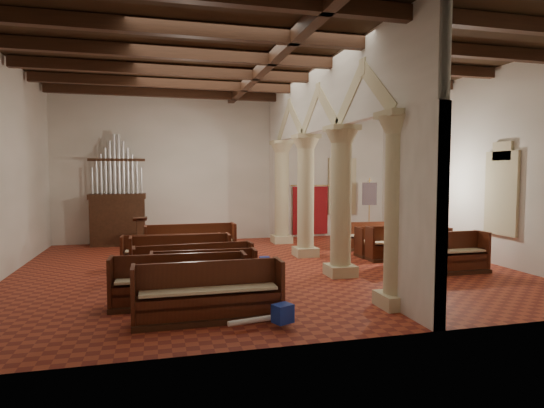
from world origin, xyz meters
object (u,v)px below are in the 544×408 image
(processional_banner, at_px, (369,221))
(aisle_pew_0, at_px, (450,259))
(pipe_organ, at_px, (118,210))
(nave_pew_0, at_px, (209,301))
(lectern, at_px, (140,236))

(processional_banner, xyz_separation_m, aisle_pew_0, (-0.46, -5.98, -0.44))
(pipe_organ, distance_m, nave_pew_0, 10.23)
(lectern, height_order, nave_pew_0, lectern)
(nave_pew_0, height_order, aisle_pew_0, aisle_pew_0)
(pipe_organ, relative_size, lectern, 3.57)
(pipe_organ, bearing_deg, aisle_pew_0, -38.14)
(pipe_organ, height_order, processional_banner, pipe_organ)
(pipe_organ, xyz_separation_m, nave_pew_0, (2.40, -9.89, -1.00))
(aisle_pew_0, bearing_deg, nave_pew_0, -160.50)
(lectern, distance_m, nave_pew_0, 8.75)
(pipe_organ, relative_size, nave_pew_0, 1.55)
(pipe_organ, distance_m, processional_banner, 10.02)
(lectern, distance_m, aisle_pew_0, 10.56)
(pipe_organ, height_order, lectern, pipe_organ)
(lectern, height_order, aisle_pew_0, lectern)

